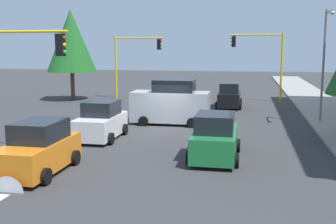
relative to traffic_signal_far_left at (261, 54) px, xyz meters
name	(u,v)px	position (x,y,z in m)	size (l,w,h in m)	color
ground_plane	(164,130)	(14.00, -5.74, -4.20)	(120.00, 120.00, 0.00)	#353538
traffic_signal_far_left	(261,54)	(0.00, 0.00, 0.00)	(0.36, 4.59, 5.96)	yellow
traffic_signal_near_right	(13,65)	(20.00, -11.42, -0.26)	(0.36, 4.59, 5.57)	yellow
traffic_signal_far_right	(134,55)	(0.00, -11.45, -0.15)	(0.36, 4.59, 5.73)	yellow
street_lamp_curbside	(325,54)	(10.39, 3.46, 0.14)	(2.15, 0.28, 7.00)	slate
tree_opposite_side	(71,41)	(2.00, -16.74, 1.10)	(4.42, 4.42, 8.08)	brown
delivery_van_silver	(171,104)	(12.00, -5.73, -2.92)	(2.22, 4.80, 2.77)	#B2B5BA
car_black	(229,96)	(4.14, -2.49, -3.31)	(3.94, 1.98, 1.98)	black
car_green	(215,138)	(19.47, -2.40, -3.31)	(4.07, 2.10, 1.98)	#1E7238
car_orange	(39,149)	(22.76, -8.83, -3.31)	(4.02, 2.10, 1.98)	orange
car_white	(101,122)	(16.76, -8.56, -3.31)	(3.79, 2.08, 1.98)	white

